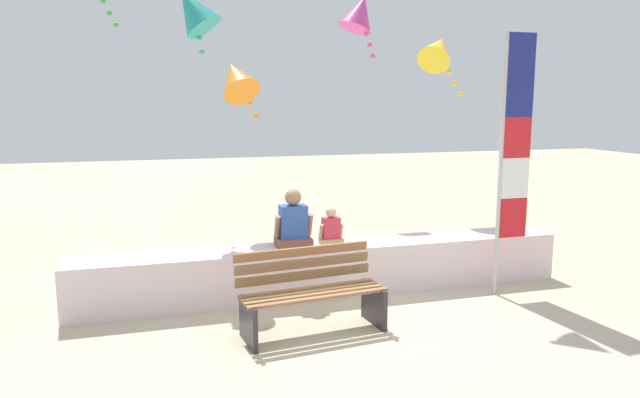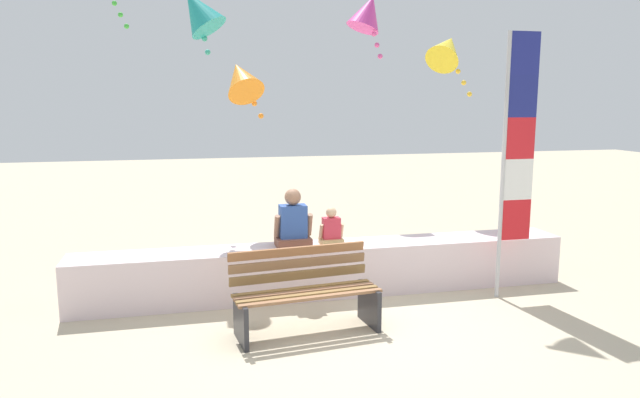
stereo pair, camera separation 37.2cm
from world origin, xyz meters
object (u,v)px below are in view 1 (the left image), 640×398
object	(u,v)px
kite_magenta	(360,13)
flag_banner	(512,148)
person_child	(331,230)
kite_teal	(193,10)
kite_yellow	(438,50)
person_adult	(293,224)
kite_orange	(236,78)
park_bench	(311,294)

from	to	relation	value
kite_magenta	flag_banner	bearing A→B (deg)	-71.19
person_child	flag_banner	world-z (taller)	flag_banner
flag_banner	kite_teal	distance (m)	4.61
person_child	kite_yellow	xyz separation A→B (m)	(2.38, 1.81, 2.46)
kite_magenta	kite_yellow	bearing A→B (deg)	-19.10
person_adult	kite_yellow	size ratio (longest dim) A/B	0.64
kite_orange	kite_teal	world-z (taller)	kite_teal
person_adult	kite_orange	distance (m)	2.37
park_bench	person_child	world-z (taller)	person_child
flag_banner	kite_magenta	world-z (taller)	kite_magenta
kite_teal	kite_magenta	distance (m)	2.84
flag_banner	kite_orange	distance (m)	3.85
kite_teal	kite_yellow	xyz separation A→B (m)	(3.92, 0.39, -0.41)
person_child	kite_magenta	world-z (taller)	kite_magenta
flag_banner	person_child	bearing A→B (deg)	162.97
person_child	kite_yellow	size ratio (longest dim) A/B	0.42
park_bench	kite_orange	distance (m)	3.54
kite_magenta	person_adult	bearing A→B (deg)	-126.89
person_adult	person_child	xyz separation A→B (m)	(0.50, 0.00, -0.10)
kite_orange	kite_teal	distance (m)	1.07
person_child	kite_orange	xyz separation A→B (m)	(-0.97, 1.40, 1.96)
kite_teal	kite_yellow	bearing A→B (deg)	5.67
person_adult	kite_orange	xyz separation A→B (m)	(-0.47, 1.40, 1.86)
flag_banner	kite_yellow	distance (m)	2.85
person_adult	flag_banner	size ratio (longest dim) A/B	0.23
kite_teal	park_bench	bearing A→B (deg)	-70.23
kite_yellow	flag_banner	bearing A→B (deg)	-95.04
park_bench	kite_magenta	distance (m)	5.18
kite_orange	kite_magenta	world-z (taller)	kite_magenta
person_child	flag_banner	bearing A→B (deg)	-17.03
kite_teal	kite_orange	bearing A→B (deg)	-2.15
person_child	kite_orange	bearing A→B (deg)	124.68
flag_banner	kite_teal	world-z (taller)	kite_teal
park_bench	kite_magenta	world-z (taller)	kite_magenta
park_bench	person_child	xyz separation A→B (m)	(0.60, 1.20, 0.42)
kite_orange	kite_magenta	distance (m)	2.54
kite_yellow	kite_orange	bearing A→B (deg)	-173.01
flag_banner	kite_magenta	bearing A→B (deg)	108.81
person_child	kite_magenta	bearing A→B (deg)	62.22
park_bench	kite_teal	world-z (taller)	kite_teal
person_child	park_bench	bearing A→B (deg)	-116.56
person_adult	kite_magenta	world-z (taller)	kite_magenta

